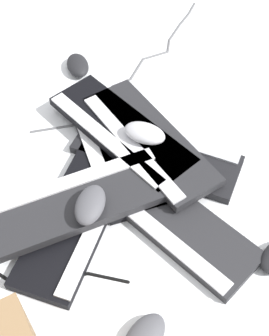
{
  "coord_description": "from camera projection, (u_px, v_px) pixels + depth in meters",
  "views": [
    {
      "loc": [
        -0.43,
        0.57,
        0.96
      ],
      "look_at": [
        0.07,
        0.03,
        0.03
      ],
      "focal_mm": 50.0,
      "sensor_mm": 36.0,
      "label": 1
    }
  ],
  "objects": [
    {
      "name": "cable_0",
      "position": [
        20.0,
        264.0,
        1.05
      ],
      "size": [
        0.45,
        0.21,
        0.01
      ],
      "color": "black",
      "rests_on": "ground"
    },
    {
      "name": "mouse_4",
      "position": [
        90.0,
        205.0,
        1.06
      ],
      "size": [
        0.11,
        0.13,
        0.04
      ],
      "primitive_type": "ellipsoid",
      "rotation": [
        0.0,
        0.0,
        5.23
      ],
      "color": "#4C4C51",
      "rests_on": "keyboard_4"
    },
    {
      "name": "cable_1",
      "position": [
        136.0,
        68.0,
        1.47
      ],
      "size": [
        0.16,
        0.82,
        0.01
      ],
      "color": "#59595B",
      "rests_on": "ground"
    },
    {
      "name": "keyboard_3",
      "position": [
        157.0,
        153.0,
        1.24
      ],
      "size": [
        0.46,
        0.29,
        0.03
      ],
      "color": "black",
      "rests_on": "ground"
    },
    {
      "name": "keyboard_4",
      "position": [
        82.0,
        200.0,
        1.11
      ],
      "size": [
        0.31,
        0.46,
        0.03
      ],
      "color": "#232326",
      "rests_on": "keyboard_1"
    },
    {
      "name": "keyboard_6",
      "position": [
        120.0,
        131.0,
        1.25
      ],
      "size": [
        0.45,
        0.18,
        0.03
      ],
      "color": "black",
      "rests_on": "keyboard_0"
    },
    {
      "name": "keyboard_0",
      "position": [
        112.0,
        149.0,
        1.25
      ],
      "size": [
        0.46,
        0.34,
        0.03
      ],
      "color": "black",
      "rests_on": "ground"
    },
    {
      "name": "mouse_2",
      "position": [
        78.0,
        65.0,
        1.46
      ],
      "size": [
        0.13,
        0.11,
        0.04
      ],
      "primitive_type": "ellipsoid",
      "rotation": [
        0.0,
        0.0,
        2.6
      ],
      "color": "black",
      "rests_on": "ground"
    },
    {
      "name": "ground_plane",
      "position": [
        165.0,
        183.0,
        1.2
      ],
      "size": [
        3.2,
        3.2,
        0.0
      ],
      "primitive_type": "plane",
      "color": "white"
    },
    {
      "name": "keyboard_2",
      "position": [
        171.0,
        219.0,
        1.11
      ],
      "size": [
        0.44,
        0.16,
        0.03
      ],
      "color": "#232326",
      "rests_on": "ground"
    },
    {
      "name": "keyboard_1",
      "position": [
        78.0,
        215.0,
        1.12
      ],
      "size": [
        0.32,
        0.46,
        0.03
      ],
      "color": "black",
      "rests_on": "ground"
    },
    {
      "name": "keyboard_5",
      "position": [
        148.0,
        140.0,
        1.23
      ],
      "size": [
        0.46,
        0.25,
        0.03
      ],
      "color": "#232326",
      "rests_on": "keyboard_3"
    },
    {
      "name": "mouse_0",
      "position": [
        145.0,
        133.0,
        1.2
      ],
      "size": [
        0.13,
        0.1,
        0.04
      ],
      "primitive_type": "ellipsoid",
      "rotation": [
        0.0,
        0.0,
        0.32
      ],
      "color": "#B7B7BC",
      "rests_on": "keyboard_5"
    },
    {
      "name": "mouse_3",
      "position": [
        12.0,
        216.0,
        1.11
      ],
      "size": [
        0.12,
        0.08,
        0.04
      ],
      "primitive_type": "ellipsoid",
      "rotation": [
        0.0,
        0.0,
        3.3
      ],
      "color": "#4C4C51",
      "rests_on": "ground"
    }
  ]
}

